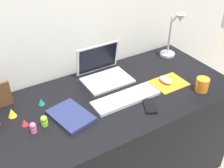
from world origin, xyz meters
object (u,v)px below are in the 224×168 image
toy_figurine_red (25,122)px  mouse (166,80)px  toy_figurine_teal (41,102)px  picture_frame (0,95)px  toy_figurine_lime (44,121)px  toy_figurine_pink (33,127)px  toy_figurine_yellow (12,113)px  cell_phone (150,106)px  coffee_mug (202,85)px  notebook_pad (71,116)px  laptop (103,70)px  desk_lamp (173,37)px  keyboard (126,98)px

toy_figurine_red → mouse: bearing=-4.6°
toy_figurine_teal → picture_frame: bearing=152.7°
toy_figurine_lime → toy_figurine_pink: 0.07m
toy_figurine_yellow → toy_figurine_lime: (0.12, -0.16, 0.01)m
cell_phone → coffee_mug: coffee_mug is taller
toy_figurine_yellow → mouse: bearing=-10.8°
notebook_pad → toy_figurine_red: (-0.23, 0.07, 0.01)m
laptop → toy_figurine_lime: 0.54m
desk_lamp → toy_figurine_yellow: (-1.17, -0.07, -0.14)m
mouse → toy_figurine_pink: bearing=-179.8°
picture_frame → toy_figurine_pink: size_ratio=2.46×
laptop → cell_phone: size_ratio=2.34×
laptop → cell_phone: 0.41m
keyboard → toy_figurine_yellow: (-0.61, 0.19, 0.02)m
desk_lamp → toy_figurine_lime: (-1.05, -0.23, -0.13)m
cell_phone → toy_figurine_teal: size_ratio=3.23×
cell_phone → desk_lamp: (0.49, 0.39, 0.16)m
keyboard → notebook_pad: 0.34m
mouse → picture_frame: picture_frame is taller
notebook_pad → coffee_mug: (0.79, -0.19, 0.03)m
keyboard → toy_figurine_lime: 0.48m
mouse → toy_figurine_yellow: 0.94m
notebook_pad → desk_lamp: bearing=2.7°
laptop → mouse: laptop is taller
cell_phone → toy_figurine_red: 0.68m
mouse → desk_lamp: size_ratio=0.27×
laptop → coffee_mug: (0.44, -0.44, -0.01)m
laptop → toy_figurine_teal: 0.45m
laptop → cell_phone: laptop is taller
mouse → coffee_mug: 0.22m
coffee_mug → toy_figurine_pink: 1.01m
toy_figurine_lime → toy_figurine_teal: toy_figurine_lime is taller
notebook_pad → toy_figurine_yellow: size_ratio=4.77×
toy_figurine_lime → toy_figurine_red: (-0.09, 0.05, -0.01)m
coffee_mug → desk_lamp: bearing=73.8°
desk_lamp → coffee_mug: desk_lamp is taller
laptop → picture_frame: size_ratio=2.00×
toy_figurine_teal → toy_figurine_pink: bearing=-119.1°
mouse → toy_figurine_lime: (-0.80, 0.02, 0.01)m
desk_lamp → picture_frame: desk_lamp is taller
toy_figurine_teal → toy_figurine_red: size_ratio=1.02×
laptop → notebook_pad: size_ratio=1.25×
laptop → notebook_pad: bearing=-143.7°
keyboard → toy_figurine_teal: bearing=154.2°
toy_figurine_yellow → toy_figurine_teal: size_ratio=1.27×
toy_figurine_yellow → toy_figurine_pink: bearing=-71.4°
mouse → toy_figurine_teal: size_ratio=2.42×
mouse → coffee_mug: size_ratio=1.13×
toy_figurine_lime → toy_figurine_teal: size_ratio=1.55×
desk_lamp → toy_figurine_pink: 1.15m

